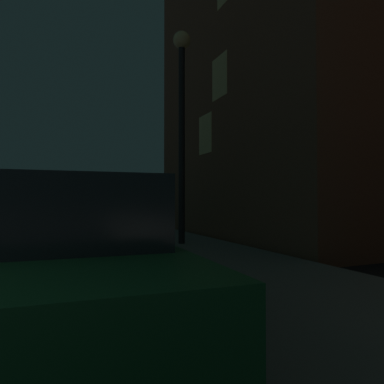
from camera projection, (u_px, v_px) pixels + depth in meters
name	position (u px, v px, depth m)	size (l,w,h in m)	color
car_green	(49.00, 260.00, 3.11)	(2.26, 4.21, 1.43)	#19592D
car_yellow_cab	(48.00, 221.00, 8.64)	(2.20, 4.47, 1.43)	gold
car_silver	(47.00, 213.00, 13.96)	(2.11, 4.18, 1.43)	#B7B7BF
car_blue	(47.00, 209.00, 20.22)	(2.09, 4.27, 1.43)	navy
street_lamp	(182.00, 102.00, 8.77)	(0.44, 0.44, 5.34)	black
building_mid	(296.00, 72.00, 11.64)	(6.38, 8.86, 10.98)	brown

